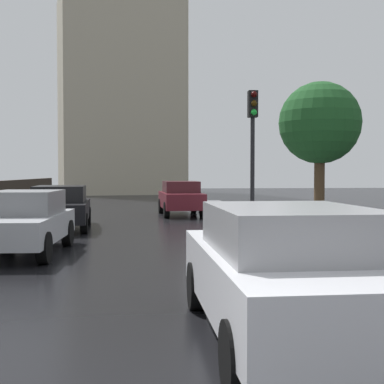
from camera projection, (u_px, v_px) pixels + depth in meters
car_silver_near_kerb at (24, 221)px, 12.07m from camera, size 1.90×4.12×1.46m
car_white_far_ahead at (287, 270)px, 5.83m from camera, size 1.95×4.28×1.51m
car_maroon_behind_camera at (181, 197)px, 23.04m from camera, size 1.88×4.10×1.51m
car_black_far_lane at (60, 206)px, 17.43m from camera, size 2.09×4.51×1.45m
traffic_light at (253, 134)px, 14.81m from camera, size 0.26×0.39×4.06m
street_tree_near at (320, 124)px, 17.15m from camera, size 2.69×2.69×4.87m
distant_tower at (118, 92)px, 48.33m from camera, size 12.29×12.43×22.46m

